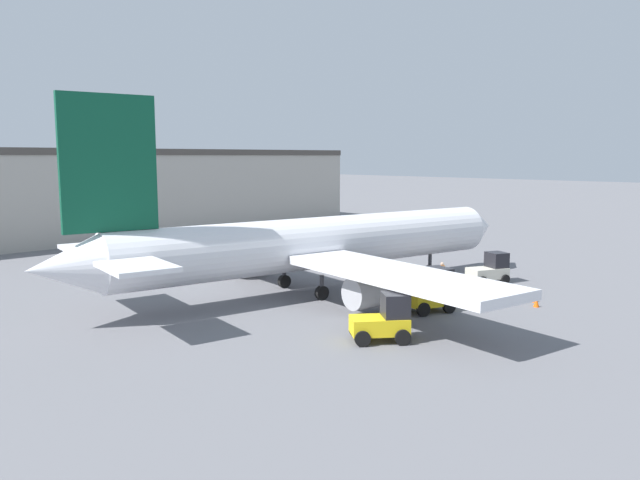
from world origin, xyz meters
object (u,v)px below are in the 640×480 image
(safety_cone_far, at_px, (534,298))
(belt_loader_truck, at_px, (431,291))
(safety_cone_near, at_px, (536,302))
(ground_crew_worker, at_px, (442,274))
(pushback_tug, at_px, (490,269))
(baggage_tug, at_px, (384,320))
(airplane, at_px, (307,244))

(safety_cone_far, bearing_deg, belt_loader_truck, 152.51)
(safety_cone_near, relative_size, safety_cone_far, 1.00)
(ground_crew_worker, relative_size, safety_cone_near, 3.12)
(pushback_tug, bearing_deg, belt_loader_truck, -146.21)
(safety_cone_near, height_order, safety_cone_far, same)
(baggage_tug, relative_size, safety_cone_far, 6.00)
(airplane, distance_m, safety_cone_far, 14.84)
(baggage_tug, height_order, safety_cone_near, baggage_tug)
(belt_loader_truck, relative_size, pushback_tug, 1.00)
(airplane, relative_size, baggage_tug, 10.78)
(belt_loader_truck, bearing_deg, safety_cone_near, -17.55)
(ground_crew_worker, distance_m, belt_loader_truck, 7.28)
(airplane, relative_size, safety_cone_far, 64.68)
(safety_cone_near, bearing_deg, pushback_tug, 51.04)
(belt_loader_truck, distance_m, pushback_tug, 10.11)
(safety_cone_far, bearing_deg, ground_crew_worker, 90.24)
(safety_cone_near, bearing_deg, airplane, 118.78)
(pushback_tug, xyz_separation_m, safety_cone_near, (-4.63, -5.73, -0.71))
(baggage_tug, xyz_separation_m, pushback_tug, (16.59, 3.57, -0.09))
(ground_crew_worker, xyz_separation_m, belt_loader_truck, (-6.40, -3.46, 0.26))
(airplane, bearing_deg, baggage_tug, -105.22)
(airplane, distance_m, pushback_tug, 13.77)
(baggage_tug, bearing_deg, pushback_tug, 50.79)
(belt_loader_truck, bearing_deg, baggage_tug, -145.00)
(airplane, height_order, belt_loader_truck, airplane)
(airplane, height_order, ground_crew_worker, airplane)
(pushback_tug, relative_size, safety_cone_far, 5.74)
(airplane, height_order, safety_cone_near, airplane)
(pushback_tug, height_order, safety_cone_far, pushback_tug)
(airplane, height_order, safety_cone_far, airplane)
(airplane, relative_size, belt_loader_truck, 11.28)
(ground_crew_worker, distance_m, baggage_tug, 14.08)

